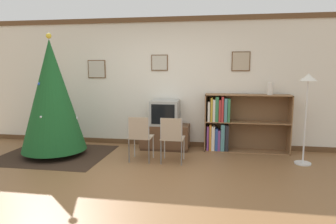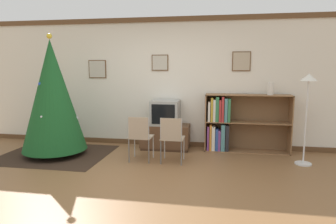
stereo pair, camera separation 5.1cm
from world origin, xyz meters
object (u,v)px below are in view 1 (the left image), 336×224
object	(u,v)px
bookshelf	(231,123)
folding_chair_left	(140,136)
christmas_tree	(52,96)
folding_chair_right	(172,137)
tv_console	(165,137)
vase	(270,88)
television	(165,113)
standing_lamp	(307,95)

from	to	relation	value
bookshelf	folding_chair_left	bearing A→B (deg)	-148.21
christmas_tree	folding_chair_right	world-z (taller)	christmas_tree
tv_console	vase	bearing A→B (deg)	1.71
television	standing_lamp	bearing A→B (deg)	-13.09
tv_console	bookshelf	world-z (taller)	bookshelf
television	folding_chair_right	xyz separation A→B (m)	(0.29, -0.93, -0.29)
christmas_tree	folding_chair_right	xyz separation A→B (m)	(2.30, -0.13, -0.67)
christmas_tree	folding_chair_right	size ratio (longest dim) A/B	2.79
bookshelf	christmas_tree	bearing A→B (deg)	-165.44
vase	standing_lamp	world-z (taller)	standing_lamp
television	bookshelf	size ratio (longest dim) A/B	0.34
standing_lamp	bookshelf	bearing A→B (deg)	151.19
tv_console	christmas_tree	bearing A→B (deg)	-158.49
vase	christmas_tree	bearing A→B (deg)	-168.12
folding_chair_right	standing_lamp	size ratio (longest dim) A/B	0.52
folding_chair_left	vase	size ratio (longest dim) A/B	3.35
folding_chair_left	tv_console	bearing A→B (deg)	72.82
television	folding_chair_right	world-z (taller)	television
christmas_tree	television	xyz separation A→B (m)	(2.01, 0.79, -0.39)
folding_chair_left	vase	world-z (taller)	vase
folding_chair_right	standing_lamp	world-z (taller)	standing_lamp
christmas_tree	tv_console	distance (m)	2.34
television	bookshelf	xyz separation A→B (m)	(1.33, 0.08, -0.19)
christmas_tree	folding_chair_left	distance (m)	1.86
tv_console	standing_lamp	size ratio (longest dim) A/B	0.63
christmas_tree	television	bearing A→B (deg)	21.45
tv_console	folding_chair_right	size ratio (longest dim) A/B	1.21
television	folding_chair_left	size ratio (longest dim) A/B	0.69
christmas_tree	folding_chair_right	bearing A→B (deg)	-3.35
bookshelf	standing_lamp	xyz separation A→B (m)	(1.22, -0.67, 0.64)
vase	standing_lamp	size ratio (longest dim) A/B	0.16
christmas_tree	vase	xyz separation A→B (m)	(4.07, 0.86, 0.13)
tv_console	folding_chair_left	size ratio (longest dim) A/B	1.21
television	vase	world-z (taller)	vase
folding_chair_right	bookshelf	bearing A→B (deg)	43.84
bookshelf	vase	xyz separation A→B (m)	(0.72, -0.01, 0.71)
christmas_tree	television	size ratio (longest dim) A/B	4.03
folding_chair_right	bookshelf	distance (m)	1.45
tv_console	standing_lamp	xyz separation A→B (m)	(2.55, -0.60, 0.95)
christmas_tree	television	world-z (taller)	christmas_tree
television	vase	size ratio (longest dim) A/B	2.32
tv_console	bookshelf	distance (m)	1.37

